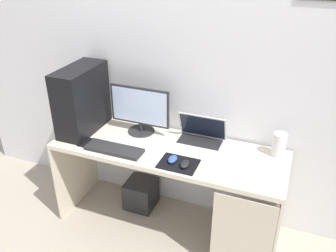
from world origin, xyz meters
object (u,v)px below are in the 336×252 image
Objects in this scene: pc_tower at (82,100)px; monitor at (140,110)px; laptop at (200,137)px; mouse_left at (173,159)px; speaker at (279,145)px; subwoofer at (141,194)px; cell_phone at (86,142)px; mouse_right at (185,164)px; keyboard at (114,149)px.

monitor is (0.43, 0.12, -0.07)m from pc_tower.
laptop is 3.72× the size of mouse_left.
speaker is 1.25m from subwoofer.
monitor is at bearing 15.30° from pc_tower.
monitor is 0.79m from subwoofer.
laptop is at bearing 1.86° from monitor.
subwoofer is at bearing 44.19° from cell_phone.
pc_tower is 0.33m from cell_phone.
laptop is 3.72× the size of mouse_right.
mouse_left and mouse_right have the same top height.
mouse_left is (0.38, -0.30, -0.16)m from monitor.
subwoofer is (-0.49, 0.31, -0.62)m from mouse_right.
cell_phone is (-0.69, -0.00, -0.02)m from mouse_left.
monitor is 4.92× the size of mouse_right.
laptop is at bearing -176.61° from speaker.
pc_tower is at bearing 151.59° from keyboard.
cell_phone is (-0.78, -0.31, -0.04)m from laptop.
mouse_right is (0.09, -0.02, 0.00)m from mouse_left.
mouse_right is at bearing -34.22° from monitor.
pc_tower is 2.99× the size of speaker.
speaker is at bearing 33.83° from mouse_right.
mouse_right is 0.40× the size of subwoofer.
mouse_right is at bearing -12.82° from pc_tower.
monitor is 3.64× the size of cell_phone.
monitor is 4.92× the size of mouse_left.
speaker is at bearing 2.68° from monitor.
subwoofer is (0.04, 0.30, -0.61)m from keyboard.
pc_tower is at bearing -171.66° from laptop.
keyboard reaches higher than cell_phone.
pc_tower is 1.21× the size of keyboard.
laptop is 2.74× the size of cell_phone.
keyboard is at bearing -28.41° from pc_tower.
speaker is (0.55, 0.03, 0.04)m from laptop.
cell_phone is at bearing -165.43° from speaker.
subwoofer is at bearing 144.39° from mouse_left.
pc_tower is 0.96m from mouse_right.
pc_tower reaches higher than keyboard.
monitor reaches higher than cell_phone.
cell_phone is (-1.34, -0.35, -0.08)m from speaker.
mouse_right is 0.74× the size of cell_phone.
speaker is at bearing 3.45° from subwoofer.
speaker is 1.31× the size of cell_phone.
pc_tower is 5.29× the size of mouse_left.
keyboard is at bearing -100.30° from monitor.
keyboard is 1.73× the size of subwoofer.
monitor is 0.60m from mouse_right.
keyboard is at bearing -161.38° from speaker.
subwoofer is at bearing 147.85° from mouse_right.
laptop reaches higher than mouse_left.
laptop is 2.10× the size of speaker.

